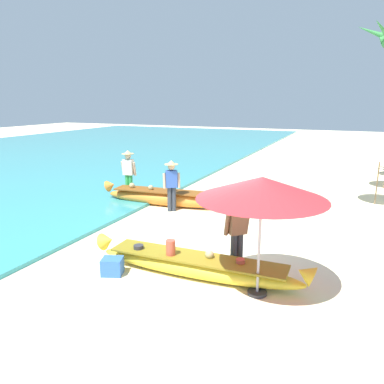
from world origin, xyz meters
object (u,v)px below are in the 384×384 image
at_px(boat_orange_midground, 166,197).
at_px(person_tourist_customer, 237,230).
at_px(person_vendor_hatted, 172,182).
at_px(person_vendor_assistant, 128,171).
at_px(cooler_box, 112,266).
at_px(boat_yellow_foreground, 196,265).
at_px(patio_umbrella_large, 262,189).

relative_size(boat_orange_midground, person_tourist_customer, 2.96).
xyz_separation_m(person_vendor_hatted, person_vendor_assistant, (-2.12, 0.78, 0.07)).
height_order(person_vendor_assistant, cooler_box, person_vendor_assistant).
height_order(boat_orange_midground, person_tourist_customer, person_tourist_customer).
bearing_deg(boat_orange_midground, person_vendor_assistant, 170.43).
bearing_deg(boat_yellow_foreground, patio_umbrella_large, -9.40).
height_order(person_tourist_customer, person_vendor_assistant, person_vendor_assistant).
distance_m(boat_orange_midground, person_vendor_assistant, 1.82).
distance_m(boat_yellow_foreground, person_vendor_assistant, 6.69).
bearing_deg(cooler_box, patio_umbrella_large, -12.15).
height_order(boat_yellow_foreground, cooler_box, boat_yellow_foreground).
bearing_deg(cooler_box, person_vendor_assistant, 99.87).
distance_m(person_vendor_hatted, person_tourist_customer, 4.61).
xyz_separation_m(person_vendor_assistant, cooler_box, (3.05, -5.35, -0.86)).
relative_size(person_vendor_hatted, cooler_box, 4.02).
relative_size(boat_yellow_foreground, boat_orange_midground, 1.00).
height_order(boat_yellow_foreground, boat_orange_midground, boat_orange_midground).
distance_m(boat_orange_midground, cooler_box, 5.27).
distance_m(person_tourist_customer, cooler_box, 2.69).
xyz_separation_m(boat_orange_midground, patio_umbrella_large, (4.35, -4.68, 1.73)).
bearing_deg(person_tourist_customer, boat_yellow_foreground, -136.38).
height_order(boat_orange_midground, person_vendor_hatted, person_vendor_hatted).
relative_size(person_tourist_customer, cooler_box, 3.79).
bearing_deg(person_vendor_assistant, cooler_box, -60.32).
bearing_deg(person_vendor_assistant, boat_orange_midground, -9.57).
bearing_deg(person_vendor_assistant, person_vendor_hatted, -20.20).
bearing_deg(patio_umbrella_large, boat_orange_midground, 132.93).
distance_m(person_tourist_customer, patio_umbrella_large, 1.57).
xyz_separation_m(boat_orange_midground, person_vendor_hatted, (0.48, -0.50, 0.67)).
xyz_separation_m(boat_yellow_foreground, patio_umbrella_large, (1.34, -0.22, 1.78)).
bearing_deg(boat_orange_midground, cooler_box, -74.50).
bearing_deg(person_tourist_customer, person_vendor_hatted, 133.95).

